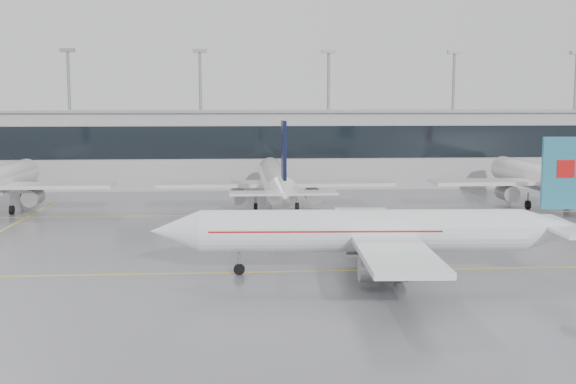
{
  "coord_description": "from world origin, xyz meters",
  "views": [
    {
      "loc": [
        -4.91,
        -56.8,
        13.54
      ],
      "look_at": [
        0.0,
        12.0,
        5.0
      ],
      "focal_mm": 45.0,
      "sensor_mm": 36.0,
      "label": 1
    }
  ],
  "objects": [
    {
      "name": "ground",
      "position": [
        0.0,
        0.0,
        0.0
      ],
      "size": [
        320.0,
        320.0,
        0.0
      ],
      "primitive_type": "plane",
      "color": "slate",
      "rests_on": "ground"
    },
    {
      "name": "taxi_line_main",
      "position": [
        0.0,
        0.0,
        0.01
      ],
      "size": [
        120.0,
        0.25,
        0.01
      ],
      "primitive_type": "cube",
      "color": "gold",
      "rests_on": "ground"
    },
    {
      "name": "taxi_line_north",
      "position": [
        0.0,
        30.0,
        0.01
      ],
      "size": [
        120.0,
        0.25,
        0.01
      ],
      "primitive_type": "cube",
      "color": "gold",
      "rests_on": "ground"
    },
    {
      "name": "terminal",
      "position": [
        0.0,
        62.0,
        6.0
      ],
      "size": [
        180.0,
        15.0,
        12.0
      ],
      "primitive_type": "cube",
      "color": "#A6A6AA",
      "rests_on": "ground"
    },
    {
      "name": "terminal_glass",
      "position": [
        0.0,
        54.45,
        7.5
      ],
      "size": [
        180.0,
        0.2,
        5.0
      ],
      "primitive_type": "cube",
      "color": "black",
      "rests_on": "ground"
    },
    {
      "name": "terminal_roof",
      "position": [
        0.0,
        62.0,
        12.2
      ],
      "size": [
        182.0,
        16.0,
        0.4
      ],
      "primitive_type": "cube",
      "color": "gray",
      "rests_on": "ground"
    },
    {
      "name": "light_masts",
      "position": [
        0.0,
        68.0,
        13.34
      ],
      "size": [
        156.4,
        1.0,
        22.6
      ],
      "color": "gray",
      "rests_on": "ground"
    },
    {
      "name": "air_canada_jet",
      "position": [
        6.22,
        -1.33,
        3.44
      ],
      "size": [
        35.17,
        27.78,
        10.9
      ],
      "rotation": [
        0.0,
        0.0,
        3.09
      ],
      "color": "white",
      "rests_on": "ground"
    },
    {
      "name": "parked_jet_c",
      "position": [
        -0.0,
        33.69,
        3.71
      ],
      "size": [
        29.64,
        36.96,
        11.72
      ],
      "rotation": [
        0.0,
        0.0,
        1.57
      ],
      "color": "silver",
      "rests_on": "ground"
    },
    {
      "name": "parked_jet_d",
      "position": [
        35.0,
        33.69,
        3.71
      ],
      "size": [
        29.64,
        36.96,
        11.72
      ],
      "rotation": [
        0.0,
        0.0,
        1.57
      ],
      "color": "silver",
      "rests_on": "ground"
    }
  ]
}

